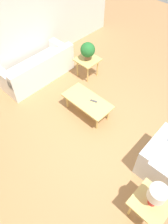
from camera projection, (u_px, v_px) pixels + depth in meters
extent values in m
plane|color=#A87A4C|center=(99.00, 129.00, 4.98)|extent=(14.00, 14.00, 0.00)
cube|color=silver|center=(9.00, 26.00, 5.36)|extent=(0.12, 7.20, 2.70)
cube|color=white|center=(38.00, 72.00, 6.00)|extent=(0.84, 2.02, 0.42)
cube|color=white|center=(43.00, 65.00, 5.57)|extent=(0.23, 2.01, 0.36)
cube|color=white|center=(61.00, 48.00, 6.18)|extent=(0.82, 0.21, 0.23)
cube|color=white|center=(7.00, 78.00, 5.33)|extent=(0.82, 0.21, 0.23)
cube|color=silver|center=(167.00, 165.00, 4.15)|extent=(0.93, 0.96, 0.43)
cube|color=silver|center=(156.00, 144.00, 4.03)|extent=(0.23, 0.94, 0.28)
cube|color=silver|center=(162.00, 172.00, 3.73)|extent=(0.91, 0.19, 0.18)
cube|color=tan|center=(87.00, 101.00, 5.00)|extent=(1.17, 0.58, 0.04)
cylinder|color=tan|center=(108.00, 114.00, 5.02)|extent=(0.05, 0.05, 0.39)
cylinder|color=tan|center=(79.00, 93.00, 5.47)|extent=(0.05, 0.05, 0.39)
cylinder|color=tan|center=(97.00, 123.00, 4.84)|extent=(0.05, 0.05, 0.39)
cylinder|color=tan|center=(67.00, 101.00, 5.29)|extent=(0.05, 0.05, 0.39)
cube|color=tan|center=(88.00, 60.00, 5.82)|extent=(0.58, 0.58, 0.04)
cylinder|color=tan|center=(97.00, 68.00, 6.03)|extent=(0.04, 0.04, 0.51)
cylinder|color=tan|center=(87.00, 62.00, 6.21)|extent=(0.04, 0.04, 0.51)
cylinder|color=tan|center=(88.00, 74.00, 5.84)|extent=(0.04, 0.04, 0.51)
cylinder|color=tan|center=(77.00, 68.00, 6.02)|extent=(0.04, 0.04, 0.51)
cube|color=tan|center=(151.00, 203.00, 3.39)|extent=(0.58, 0.58, 0.04)
cylinder|color=tan|center=(164.00, 208.00, 3.60)|extent=(0.04, 0.04, 0.51)
cylinder|color=tan|center=(144.00, 192.00, 3.78)|extent=(0.04, 0.04, 0.51)
cylinder|color=tan|center=(131.00, 209.00, 3.59)|extent=(0.04, 0.04, 0.51)
cylinder|color=brown|center=(88.00, 57.00, 5.76)|extent=(0.16, 0.16, 0.12)
sphere|color=#236B2D|center=(88.00, 50.00, 5.59)|extent=(0.38, 0.38, 0.38)
cylinder|color=red|center=(154.00, 200.00, 3.27)|extent=(0.13, 0.13, 0.27)
cylinder|color=white|center=(158.00, 194.00, 3.09)|extent=(0.28, 0.28, 0.21)
cube|color=#4C4C51|center=(94.00, 101.00, 4.95)|extent=(0.16, 0.09, 0.02)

